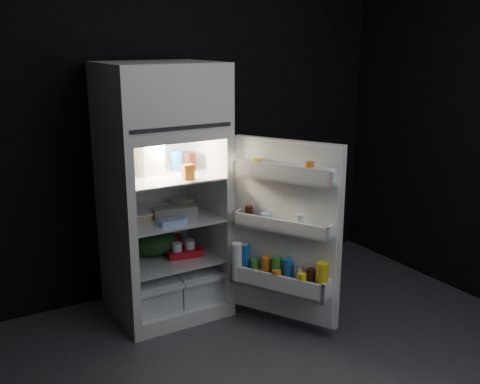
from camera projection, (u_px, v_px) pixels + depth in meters
wall_back at (155, 118)px, 4.19m from camera, size 4.00×0.00×2.70m
refrigerator at (161, 183)px, 3.92m from camera, size 0.76×0.71×1.78m
fridge_door at (284, 236)px, 3.68m from camera, size 0.52×0.72×1.22m
milk_jug at (149, 157)px, 3.83m from camera, size 0.18×0.18×0.24m
mayo_jar at (177, 160)px, 3.97m from camera, size 0.14×0.14×0.14m
jam_jar at (190, 161)px, 3.95m from camera, size 0.10×0.10×0.13m
amber_bottle at (125, 158)px, 3.83m from camera, size 0.11×0.11×0.22m
small_carton at (188, 172)px, 3.71m from camera, size 0.08×0.06×0.10m
egg_carton at (175, 211)px, 3.92m from camera, size 0.32×0.16×0.07m
pie at (139, 213)px, 3.92m from camera, size 0.30×0.30×0.04m
flat_package at (172, 222)px, 3.75m from camera, size 0.18×0.09×0.04m
wrapped_pkg at (183, 202)px, 4.17m from camera, size 0.16×0.15×0.05m
produce_bag at (154, 242)px, 4.01m from camera, size 0.40×0.36×0.20m
yogurt_tray at (185, 253)px, 4.00m from camera, size 0.27×0.17×0.05m
small_can_red at (176, 240)px, 4.19m from camera, size 0.06×0.06×0.09m
small_can_silver at (183, 240)px, 4.19m from camera, size 0.09×0.09×0.09m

